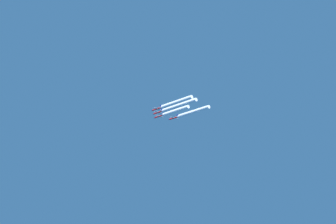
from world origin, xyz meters
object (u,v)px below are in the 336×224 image
(jet_right_wingman, at_px, (173,118))
(jet_outer_left, at_px, (157,109))
(jet_left_wingman, at_px, (158,113))
(jet_lead, at_px, (159,116))

(jet_right_wingman, distance_m, jet_outer_left, 29.64)
(jet_right_wingman, relative_size, jet_outer_left, 1.00)
(jet_left_wingman, bearing_deg, jet_right_wingman, 2.40)
(jet_lead, height_order, jet_left_wingman, jet_lead)
(jet_right_wingman, bearing_deg, jet_lead, 136.03)
(jet_lead, relative_size, jet_left_wingman, 1.00)
(jet_lead, xyz_separation_m, jet_outer_left, (-19.18, -17.94, -2.58))
(jet_left_wingman, height_order, jet_outer_left, jet_left_wingman)
(jet_right_wingman, xyz_separation_m, jet_outer_left, (-28.12, -9.32, -1.15))
(jet_left_wingman, xyz_separation_m, jet_right_wingman, (18.84, 0.79, -0.19))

